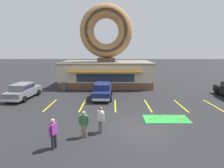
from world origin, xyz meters
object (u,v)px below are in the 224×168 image
at_px(pedestrian_leather_jacket_man, 53,132).
at_px(trash_bin, 64,86).
at_px(car_navy, 103,90).
at_px(pedestrian_hooded_kid, 101,119).
at_px(pedestrian_blue_sweater_man, 84,123).
at_px(golf_ball, 164,120).
at_px(putting_flag_pin, 186,113).
at_px(car_grey, 23,90).

xyz_separation_m(pedestrian_leather_jacket_man, trash_bin, (-3.08, 12.99, -0.41)).
bearing_deg(trash_bin, car_navy, -33.96).
bearing_deg(pedestrian_leather_jacket_man, pedestrian_hooded_kid, 38.00).
bearing_deg(pedestrian_blue_sweater_man, golf_ball, 24.85).
bearing_deg(pedestrian_hooded_kid, golf_ball, 23.25).
bearing_deg(car_navy, pedestrian_leather_jacket_man, -101.43).
height_order(putting_flag_pin, pedestrian_leather_jacket_man, pedestrian_leather_jacket_man).
bearing_deg(putting_flag_pin, pedestrian_blue_sweater_man, -158.52).
distance_m(putting_flag_pin, car_grey, 15.63).
relative_size(putting_flag_pin, pedestrian_hooded_kid, 0.33).
distance_m(car_navy, pedestrian_leather_jacket_man, 9.80).
xyz_separation_m(pedestrian_hooded_kid, trash_bin, (-5.38, 11.19, -0.41)).
xyz_separation_m(car_navy, trash_bin, (-5.02, 3.38, -0.37)).
bearing_deg(car_grey, pedestrian_leather_jacket_man, -55.93).
bearing_deg(golf_ball, pedestrian_hooded_kid, -156.75).
height_order(golf_ball, pedestrian_leather_jacket_man, pedestrian_leather_jacket_man).
xyz_separation_m(putting_flag_pin, trash_bin, (-11.49, 9.00, 0.06)).
xyz_separation_m(golf_ball, pedestrian_leather_jacket_man, (-6.75, -3.71, 0.86)).
distance_m(pedestrian_blue_sweater_man, pedestrian_hooded_kid, 1.10).
bearing_deg(pedestrian_blue_sweater_man, pedestrian_leather_jacket_man, -138.40).
distance_m(car_navy, car_grey, 8.23).
xyz_separation_m(pedestrian_blue_sweater_man, pedestrian_hooded_kid, (0.93, 0.58, 0.03)).
relative_size(golf_ball, car_grey, 0.01).
distance_m(golf_ball, pedestrian_leather_jacket_man, 7.75).
distance_m(golf_ball, car_navy, 7.65).
relative_size(pedestrian_hooded_kid, pedestrian_leather_jacket_man, 1.00).
distance_m(putting_flag_pin, pedestrian_leather_jacket_man, 9.32).
bearing_deg(golf_ball, trash_bin, 136.64).
distance_m(car_navy, pedestrian_hooded_kid, 7.82).
height_order(golf_ball, putting_flag_pin, putting_flag_pin).
bearing_deg(car_navy, car_grey, -177.85).
xyz_separation_m(pedestrian_hooded_kid, pedestrian_leather_jacket_man, (-2.30, -1.80, -0.00)).
bearing_deg(putting_flag_pin, car_navy, 139.03).
bearing_deg(trash_bin, car_grey, -130.99).
xyz_separation_m(car_navy, pedestrian_leather_jacket_man, (-1.94, -9.60, 0.04)).
relative_size(putting_flag_pin, car_grey, 0.12).
xyz_separation_m(golf_ball, trash_bin, (-9.83, 9.28, 0.45)).
relative_size(golf_ball, pedestrian_blue_sweater_man, 0.03).
xyz_separation_m(putting_flag_pin, pedestrian_blue_sweater_man, (-7.04, -2.77, 0.44)).
relative_size(pedestrian_blue_sweater_man, trash_bin, 1.64).
distance_m(golf_ball, car_grey, 14.20).
xyz_separation_m(golf_ball, pedestrian_hooded_kid, (-4.45, -1.91, 0.86)).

